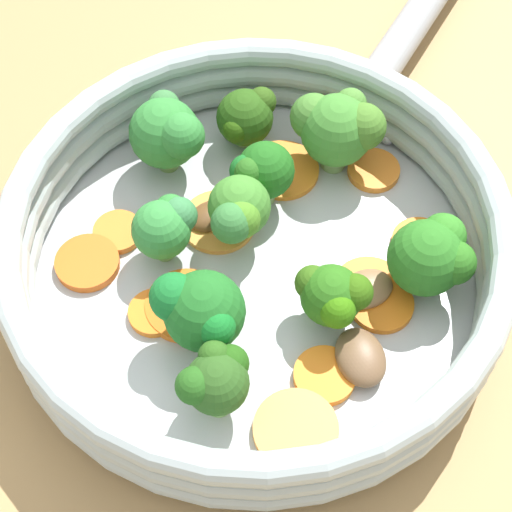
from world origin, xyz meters
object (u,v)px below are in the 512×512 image
carrot_slice_1 (369,289)px  carrot_slice_4 (382,304)px  carrot_slice_0 (374,170)px  broccoli_floret_0 (246,117)px  broccoli_floret_1 (333,296)px  broccoli_floret_6 (239,211)px  broccoli_floret_3 (166,225)px  mushroom_piece_0 (361,357)px  broccoli_floret_4 (216,380)px  skillet (256,275)px  carrot_slice_9 (283,170)px  mushroom_piece_2 (366,289)px  carrot_slice_2 (87,263)px  broccoli_floret_5 (168,132)px  broccoli_floret_7 (337,127)px  carrot_slice_3 (154,313)px  carrot_slice_7 (325,376)px  carrot_slice_10 (218,222)px  carrot_slice_5 (296,430)px  broccoli_floret_2 (261,171)px  carrot_slice_6 (118,232)px  mushroom_piece_1 (210,216)px  broccoli_floret_8 (200,310)px  broccoli_floret_9 (432,255)px  carrot_slice_11 (420,243)px  carrot_slice_8 (186,305)px

carrot_slice_1 → carrot_slice_4: 0.01m
carrot_slice_0 → carrot_slice_1: 0.09m
broccoli_floret_0 → broccoli_floret_1: same height
broccoli_floret_1 → broccoli_floret_6: 0.07m
broccoli_floret_3 → mushroom_piece_0: size_ratio=1.20×
broccoli_floret_0 → broccoli_floret_4: 0.18m
broccoli_floret_6 → skillet: bearing=-122.9°
skillet → carrot_slice_9: 0.08m
skillet → mushroom_piece_2: mushroom_piece_2 is taller
carrot_slice_2 → mushroom_piece_2: (0.07, -0.15, 0.00)m
broccoli_floret_3 → broccoli_floret_5: 0.06m
broccoli_floret_1 → broccoli_floret_7: bearing=27.9°
carrot_slice_3 → carrot_slice_7: same height
carrot_slice_0 → broccoli_floret_4: (-0.18, -0.00, 0.03)m
broccoli_floret_7 → broccoli_floret_6: bearing=167.6°
carrot_slice_1 → skillet: bearing=109.8°
carrot_slice_10 → broccoli_floret_4: (-0.10, -0.06, 0.03)m
carrot_slice_3 → carrot_slice_10: same height
carrot_slice_5 → broccoli_floret_1: (0.07, 0.02, 0.02)m
broccoli_floret_2 → broccoli_floret_5: size_ratio=0.85×
carrot_slice_10 → mushroom_piece_2: mushroom_piece_2 is taller
carrot_slice_3 → carrot_slice_6: same height
carrot_slice_9 → mushroom_piece_1: 0.06m
broccoli_floret_1 → broccoli_floret_5: size_ratio=0.80×
broccoli_floret_6 → broccoli_floret_8: bearing=-165.5°
carrot_slice_9 → broccoli_floret_6: 0.07m
broccoli_floret_0 → skillet: bearing=-144.7°
carrot_slice_4 → broccoli_floret_8: size_ratio=0.71×
carrot_slice_3 → broccoli_floret_8: broccoli_floret_8 is taller
broccoli_floret_9 → mushroom_piece_2: size_ratio=1.54×
broccoli_floret_6 → broccoli_floret_7: (0.08, -0.02, 0.00)m
skillet → broccoli_floret_6: (0.01, 0.02, 0.04)m
carrot_slice_11 → skillet: bearing=132.0°
carrot_slice_10 → mushroom_piece_2: (0.00, -0.10, 0.00)m
broccoli_floret_0 → broccoli_floret_6: broccoli_floret_6 is taller
broccoli_floret_2 → mushroom_piece_1: 0.04m
broccoli_floret_1 → broccoli_floret_8: (-0.05, 0.05, 0.01)m
carrot_slice_11 → carrot_slice_5: bearing=178.4°
broccoli_floret_5 → carrot_slice_9: bearing=-62.1°
carrot_slice_11 → broccoli_floret_4: 0.16m
broccoli_floret_7 → carrot_slice_7: bearing=-152.9°
carrot_slice_0 → carrot_slice_1: (-0.08, -0.04, -0.00)m
broccoli_floret_7 → mushroom_piece_2: size_ratio=1.81×
broccoli_floret_1 → broccoli_floret_4: broccoli_floret_4 is taller
carrot_slice_8 → carrot_slice_10: 0.06m
carrot_slice_11 → broccoli_floret_1: 0.08m
carrot_slice_1 → carrot_slice_4: bearing=-118.8°
carrot_slice_8 → broccoli_floret_0: 0.13m
broccoli_floret_1 → carrot_slice_0: bearing=14.4°
broccoli_floret_6 → mushroom_piece_0: (-0.03, -0.10, -0.02)m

